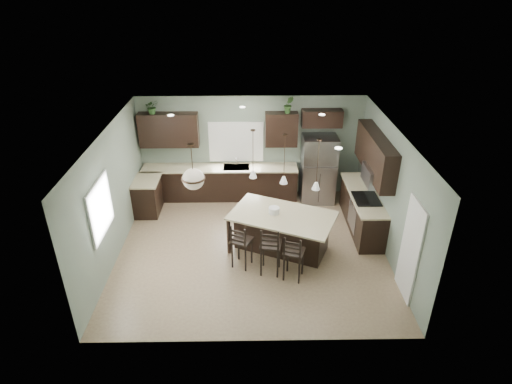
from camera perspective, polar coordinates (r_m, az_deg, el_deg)
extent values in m
plane|color=#9E8466|center=(9.93, -0.55, -7.48)|extent=(6.00, 6.00, 0.00)
cube|color=white|center=(8.62, 19.87, -7.31)|extent=(0.04, 0.82, 2.04)
cube|color=white|center=(11.62, -2.67, 6.71)|extent=(1.35, 0.02, 1.00)
cube|color=white|center=(8.92, -20.12, -2.06)|extent=(0.02, 1.10, 1.00)
cube|color=black|center=(11.45, -14.26, -0.58)|extent=(0.60, 0.90, 0.90)
cube|color=#C1B792|center=(11.24, -14.44, 1.52)|extent=(0.66, 0.96, 0.04)
cube|color=black|center=(11.83, -4.76, 1.21)|extent=(4.20, 0.60, 0.90)
cube|color=#C1B792|center=(11.61, -4.86, 3.23)|extent=(4.20, 0.66, 0.04)
cube|color=gray|center=(11.58, -2.64, 3.32)|extent=(0.70, 0.45, 0.01)
cylinder|color=silver|center=(11.49, -2.66, 3.92)|extent=(0.02, 0.02, 0.28)
cube|color=black|center=(11.52, -11.55, 8.10)|extent=(1.55, 0.34, 0.90)
cube|color=black|center=(11.36, 3.40, 8.33)|extent=(0.85, 0.34, 0.90)
cube|color=black|center=(11.39, 8.79, 9.70)|extent=(1.05, 0.34, 0.45)
cube|color=black|center=(10.77, 13.94, -2.47)|extent=(0.60, 2.35, 0.90)
cube|color=#C1B792|center=(10.54, 14.12, -0.27)|extent=(0.66, 2.35, 0.04)
cube|color=black|center=(10.30, 14.49, -0.87)|extent=(0.58, 0.75, 0.02)
cube|color=gray|center=(10.47, 12.67, -3.26)|extent=(0.01, 0.72, 0.60)
cube|color=black|center=(10.15, 15.61, 4.87)|extent=(0.34, 2.35, 0.90)
cube|color=gray|center=(10.06, 15.45, 2.16)|extent=(0.40, 0.75, 0.40)
cube|color=#929199|center=(11.59, 8.29, 3.01)|extent=(0.90, 0.74, 1.85)
cube|color=black|center=(9.64, 3.47, -5.42)|extent=(2.56, 2.07, 0.92)
cylinder|color=silver|center=(9.41, 2.42, -2.46)|extent=(0.24, 0.24, 0.14)
cube|color=black|center=(9.11, -1.90, -7.06)|extent=(0.52, 0.52, 1.06)
cube|color=black|center=(8.91, 1.95, -7.65)|extent=(0.49, 0.49, 1.14)
cube|color=black|center=(8.81, 5.06, -8.53)|extent=(0.51, 0.51, 1.07)
imported|color=#274A20|center=(11.38, -13.70, 10.98)|extent=(0.40, 0.37, 0.37)
imported|color=#2E5224|center=(11.14, 4.39, 11.54)|extent=(0.25, 0.20, 0.45)
plane|color=slate|center=(11.68, -0.68, 6.07)|extent=(6.00, 0.00, 6.00)
plane|color=slate|center=(6.89, -0.43, -11.27)|extent=(6.00, 0.00, 6.00)
plane|color=slate|center=(9.66, -18.68, -0.46)|extent=(0.00, 5.50, 5.50)
plane|color=slate|center=(9.68, 17.48, -0.20)|extent=(0.00, 5.50, 5.50)
plane|color=white|center=(8.61, -0.63, 7.87)|extent=(6.00, 6.00, 0.00)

